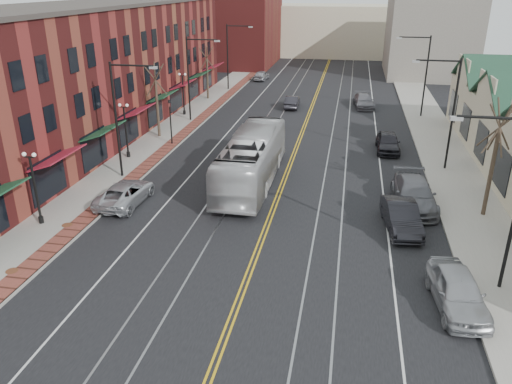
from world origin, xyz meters
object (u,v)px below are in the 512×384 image
at_px(transit_bus, 252,159).
at_px(parked_suv, 125,193).
at_px(parked_car_d, 388,142).
at_px(parked_car_a, 458,291).
at_px(parked_car_b, 401,217).
at_px(parked_car_c, 414,194).

xyz_separation_m(transit_bus, parked_suv, (-7.15, -4.95, -1.04)).
height_order(parked_suv, parked_car_d, parked_car_d).
bearing_deg(parked_car_a, parked_car_b, 98.04).
bearing_deg(parked_car_d, parked_car_b, -90.76).
bearing_deg(parked_car_c, transit_bus, 166.45).
bearing_deg(parked_car_d, parked_suv, -140.96).
bearing_deg(transit_bus, parked_car_d, -136.96).
height_order(transit_bus, parked_suv, transit_bus).
bearing_deg(parked_car_a, transit_bus, 126.39).
distance_m(parked_car_a, parked_car_d, 21.63).
height_order(parked_car_b, parked_car_c, parked_car_c).
relative_size(parked_suv, parked_car_a, 1.07).
bearing_deg(parked_car_d, transit_bus, -137.61).
distance_m(parked_car_a, parked_car_c, 10.54).
xyz_separation_m(parked_suv, parked_car_c, (17.81, 2.95, 0.15)).
bearing_deg(parked_car_a, parked_suv, 151.78).
bearing_deg(parked_car_c, parked_car_d, 92.27).
distance_m(transit_bus, parked_car_c, 10.88).
xyz_separation_m(parked_car_a, parked_car_b, (-1.80, 7.15, -0.03)).
distance_m(parked_suv, parked_car_d, 21.87).
relative_size(parked_suv, parked_car_c, 0.86).
xyz_separation_m(parked_suv, parked_car_b, (16.80, -0.41, 0.08)).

